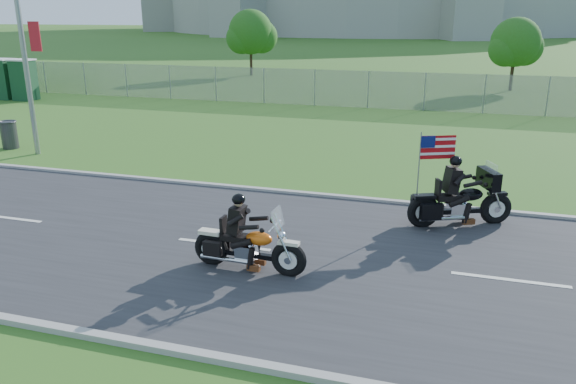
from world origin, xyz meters
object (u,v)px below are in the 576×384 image
(porta_toilet_a, at_px, (24,81))
(motorcycle_follow, at_px, (460,202))
(trash_can, at_px, (9,135))
(motorcycle_lead, at_px, (247,247))
(porta_toilet_b, at_px, (5,80))

(porta_toilet_a, height_order, motorcycle_follow, porta_toilet_a)
(porta_toilet_a, xyz_separation_m, trash_can, (8.38, -10.55, -0.64))
(trash_can, bearing_deg, motorcycle_lead, -30.66)
(motorcycle_follow, bearing_deg, trash_can, 143.42)
(porta_toilet_b, distance_m, motorcycle_follow, 29.96)
(porta_toilet_a, distance_m, motorcycle_follow, 28.73)
(porta_toilet_b, relative_size, motorcycle_follow, 0.92)
(motorcycle_lead, relative_size, motorcycle_follow, 0.97)
(porta_toilet_b, relative_size, trash_can, 2.24)
(porta_toilet_a, relative_size, trash_can, 2.24)
(porta_toilet_a, height_order, trash_can, porta_toilet_a)
(porta_toilet_b, xyz_separation_m, trash_can, (9.78, -10.55, -0.64))
(motorcycle_lead, distance_m, motorcycle_follow, 5.58)
(motorcycle_follow, bearing_deg, porta_toilet_a, 126.15)
(porta_toilet_b, bearing_deg, trash_can, -47.17)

